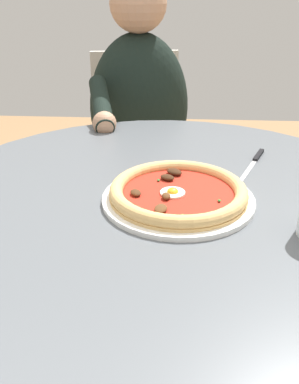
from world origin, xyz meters
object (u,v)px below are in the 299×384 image
at_px(dining_table, 165,263).
at_px(cafe_chair_diner, 137,142).
at_px(pizza_on_plate, 178,193).
at_px(diner_person, 139,160).
at_px(steak_knife, 255,160).

bearing_deg(dining_table, cafe_chair_diner, 9.11).
xyz_separation_m(pizza_on_plate, cafe_chair_diner, (0.89, 0.16, -0.22)).
bearing_deg(diner_person, cafe_chair_diner, 8.44).
bearing_deg(steak_knife, pizza_on_plate, 139.79).
bearing_deg(dining_table, steak_knife, -46.14).
height_order(steak_knife, cafe_chair_diner, cafe_chair_diner).
height_order(dining_table, steak_knife, steak_knife).
height_order(diner_person, cafe_chair_diner, diner_person).
bearing_deg(pizza_on_plate, cafe_chair_diner, 10.33).
distance_m(steak_knife, cafe_chair_diner, 0.79).
relative_size(pizza_on_plate, diner_person, 0.26).
distance_m(pizza_on_plate, steak_knife, 0.29).
relative_size(diner_person, cafe_chair_diner, 1.31).
relative_size(dining_table, cafe_chair_diner, 1.19).
xyz_separation_m(dining_table, pizza_on_plate, (-0.02, -0.02, 0.18)).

